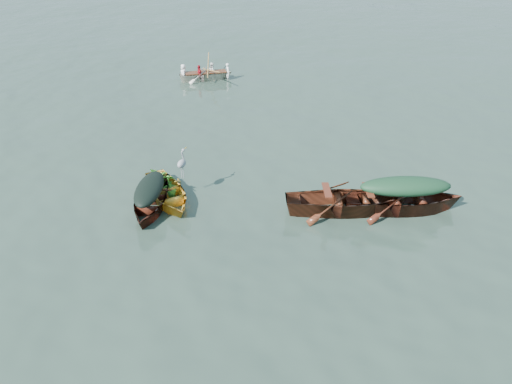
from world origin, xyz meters
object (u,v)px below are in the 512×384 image
green_tarp_boat (401,211)px  rowed_boat (206,80)px  heron (182,168)px  dark_covered_boat (152,207)px  open_wooden_boat (345,212)px  yellow_dinghy (168,200)px

green_tarp_boat → rowed_boat: bearing=27.2°
heron → dark_covered_boat: bearing=-168.4°
open_wooden_boat → heron: size_ratio=5.32×
green_tarp_boat → heron: bearing=80.3°
dark_covered_boat → open_wooden_boat: bearing=0.1°
dark_covered_boat → green_tarp_boat: 7.36m
dark_covered_boat → yellow_dinghy: bearing=47.1°
heron → yellow_dinghy: bearing=-174.8°
yellow_dinghy → green_tarp_boat: green_tarp_boat is taller
dark_covered_boat → green_tarp_boat: bearing=1.0°
yellow_dinghy → heron: heron is taller
open_wooden_boat → rowed_boat: size_ratio=1.32×
rowed_boat → heron: 11.36m
rowed_boat → yellow_dinghy: bearing=166.4°
rowed_boat → heron: heron is taller
yellow_dinghy → dark_covered_boat: 0.58m
yellow_dinghy → open_wooden_boat: 5.33m
dark_covered_boat → green_tarp_boat: size_ratio=0.78×
yellow_dinghy → green_tarp_boat: bearing=-31.8°
dark_covered_boat → rowed_boat: size_ratio=1.00×
open_wooden_boat → heron: (-4.86, -0.76, 0.93)m
yellow_dinghy → green_tarp_boat: size_ratio=0.72×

